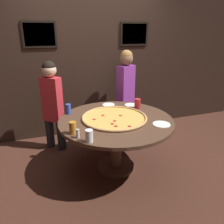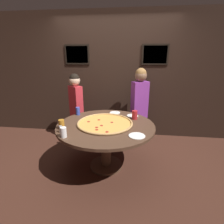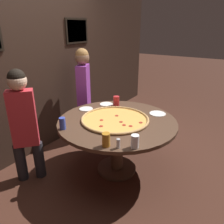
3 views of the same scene
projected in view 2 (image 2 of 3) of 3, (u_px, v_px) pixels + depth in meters
ground_plane at (106, 166)px, 2.88m from camera, size 24.00×24.00×0.00m
back_wall at (115, 76)px, 3.73m from camera, size 6.40×0.08×2.60m
dining_table at (106, 133)px, 2.69m from camera, size 1.48×1.48×0.74m
giant_pizza at (105, 123)px, 2.66m from camera, size 0.85×0.85×0.03m
drink_cup_far_left at (135, 115)px, 2.84m from camera, size 0.09×0.09×0.14m
drink_cup_centre_back at (62, 124)px, 2.46m from camera, size 0.08×0.08×0.14m
drink_cup_by_shaker at (78, 111)px, 3.05m from camera, size 0.07×0.07×0.14m
drink_cup_front_edge at (63, 132)px, 2.22m from camera, size 0.08×0.08×0.13m
white_plate_near_front at (115, 113)px, 3.17m from camera, size 0.19×0.19×0.01m
white_plate_beside_cup at (133, 116)px, 3.01m from camera, size 0.19×0.19×0.01m
white_plate_right_side at (137, 136)px, 2.26m from camera, size 0.21×0.21×0.01m
condiment_shaker at (61, 129)px, 2.36m from camera, size 0.04×0.04×0.10m
diner_far_left at (140, 102)px, 3.47m from camera, size 0.40×0.30×1.51m
diner_side_left at (76, 104)px, 3.50m from camera, size 0.35×0.33×1.41m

